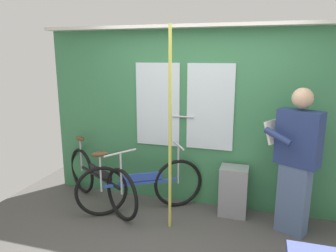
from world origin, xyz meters
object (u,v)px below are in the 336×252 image
passenger_reading_newspaper (296,159)px  trash_bin_by_wall (233,191)px  bicycle_leaning_behind (100,179)px  bicycle_near_door (140,185)px  handrail_pole (170,132)px

passenger_reading_newspaper → trash_bin_by_wall: (-0.67, 0.23, -0.56)m
bicycle_leaning_behind → passenger_reading_newspaper: passenger_reading_newspaper is taller
bicycle_leaning_behind → passenger_reading_newspaper: 2.47m
bicycle_near_door → bicycle_leaning_behind: 0.59m
trash_bin_by_wall → handrail_pole: handrail_pole is taller
bicycle_leaning_behind → trash_bin_by_wall: size_ratio=2.36×
bicycle_leaning_behind → trash_bin_by_wall: (1.75, 0.24, -0.04)m
bicycle_leaning_behind → passenger_reading_newspaper: (2.42, 0.02, 0.52)m
bicycle_leaning_behind → handrail_pole: handrail_pole is taller
trash_bin_by_wall → passenger_reading_newspaper: bearing=-18.6°
bicycle_leaning_behind → trash_bin_by_wall: bicycle_leaning_behind is taller
bicycle_near_door → bicycle_leaning_behind: bearing=146.1°
bicycle_near_door → handrail_pole: 0.96m
bicycle_near_door → passenger_reading_newspaper: 1.90m
bicycle_leaning_behind → handrail_pole: (1.06, -0.28, 0.80)m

